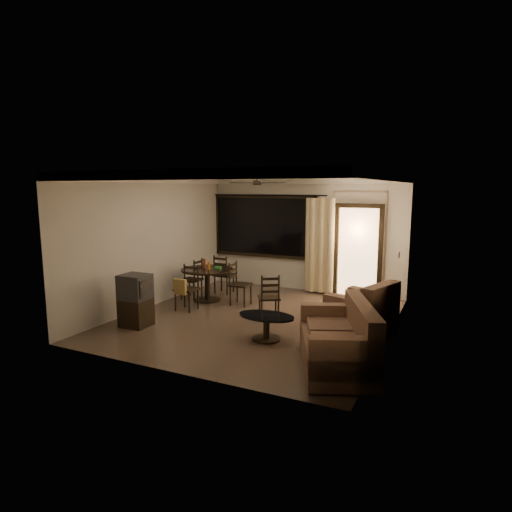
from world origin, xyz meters
The scene contains 12 objects.
ground centered at (0.00, 0.00, 0.00)m, with size 5.50×5.50×0.00m, color #7F6651.
room_shell centered at (0.59, 1.77, 1.83)m, with size 5.50×6.70×5.50m.
dining_table centered at (-1.63, 0.78, 0.58)m, with size 1.18×1.18×0.96m.
dining_chair_west centered at (-2.04, 0.76, 0.28)m, with size 0.43×0.43×0.95m.
dining_chair_east centered at (-0.79, 0.79, 0.28)m, with size 0.43×0.43×0.95m.
dining_chair_south centered at (-1.61, -0.08, 0.31)m, with size 0.43×0.49×0.95m.
dining_chair_north centered at (-1.64, 1.56, 0.28)m, with size 0.43×0.43×0.95m.
tv_cabinet centered at (-1.86, -1.36, 0.49)m, with size 0.53×0.47×0.98m.
sofa centered at (2.08, -1.58, 0.37)m, with size 1.53×1.96×0.93m.
armchair centered at (2.11, -0.13, 0.40)m, with size 1.21×1.21×0.96m.
coffee_table centered at (0.65, -0.99, 0.29)m, with size 0.99×0.59×0.43m.
side_chair centered at (0.22, 0.08, 0.27)m, with size 0.56×0.56×0.92m.
Camera 1 is at (3.49, -7.36, 2.55)m, focal length 30.00 mm.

